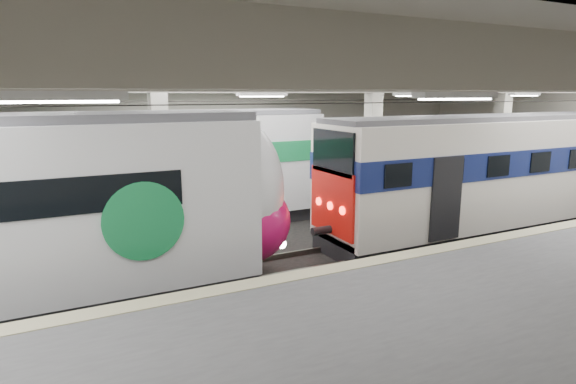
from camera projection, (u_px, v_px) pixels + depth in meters
station_hall at (323, 164)px, 11.98m from camera, size 36.00×24.00×5.75m
modern_emu at (26, 218)px, 10.78m from camera, size 14.13×2.92×4.54m
older_rer at (483, 173)px, 17.05m from camera, size 12.73×2.81×4.23m
far_train at (140, 171)px, 17.10m from camera, size 13.68×3.01×4.37m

